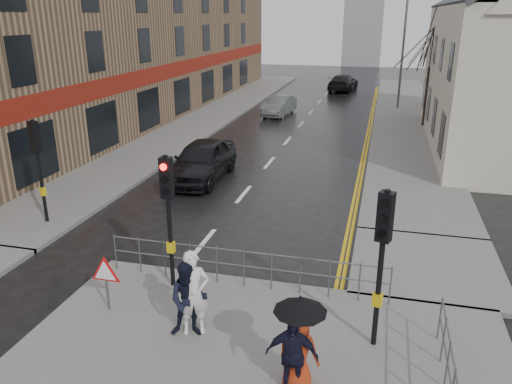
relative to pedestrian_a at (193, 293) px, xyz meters
The scene contains 21 objects.
ground 2.36m from the pedestrian_a, 133.45° to the left, with size 120.00×120.00×0.00m, color black.
left_pavement 25.80m from the pedestrian_a, 107.95° to the left, with size 4.00×44.00×0.14m, color #605E5B.
right_pavement 27.02m from the pedestrian_a, 79.21° to the left, with size 4.00×40.00×0.14m, color #605E5B.
pavement_bridge_right 6.86m from the pedestrian_a, 41.85° to the left, with size 4.00×4.20×0.14m, color #605E5B.
building_left_terrace 27.38m from the pedestrian_a, 119.75° to the left, with size 8.00×42.00×10.00m, color #866A4D.
traffic_signal_near_left 2.53m from the pedestrian_a, 125.87° to the left, with size 0.28×0.27×3.40m.
traffic_signal_near_right 4.03m from the pedestrian_a, ahead, with size 0.34×0.33×3.40m.
traffic_signal_far_left 8.40m from the pedestrian_a, 146.88° to the left, with size 0.34×0.33×3.40m.
guard_railing_front 2.20m from the pedestrian_a, 76.66° to the left, with size 7.14×0.04×1.00m.
guard_railing_side 5.21m from the pedestrian_a, 13.61° to the right, with size 0.04×4.54×1.00m.
warning_sign 2.27m from the pedestrian_a, behind, with size 0.80×0.07×1.35m.
street_lamp 30.07m from the pedestrian_a, 81.57° to the left, with size 1.83×0.25×8.00m.
tree_near 24.63m from the pedestrian_a, 75.57° to the left, with size 2.40×2.40×6.58m.
tree_far 32.37m from the pedestrian_a, 78.26° to the left, with size 2.40×2.40×5.64m.
pedestrian_a is the anchor object (origin of this frame).
pedestrian_b 0.16m from the pedestrian_a, 119.02° to the right, with size 0.82×0.64×1.69m, color black.
pedestrian_with_umbrella 2.69m from the pedestrian_a, 24.67° to the right, with size 0.96×0.96×1.88m.
pedestrian_d 2.70m from the pedestrian_a, 29.25° to the right, with size 0.94×0.39×1.61m, color black.
car_parked 11.02m from the pedestrian_a, 109.32° to the left, with size 1.95×4.85×1.65m, color black.
car_mid 25.40m from the pedestrian_a, 97.80° to the left, with size 1.40×4.01×1.32m, color #4E5153.
car_far 38.30m from the pedestrian_a, 90.32° to the left, with size 2.04×5.02×1.46m, color black.
Camera 1 is at (4.99, -10.05, 6.60)m, focal length 35.00 mm.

